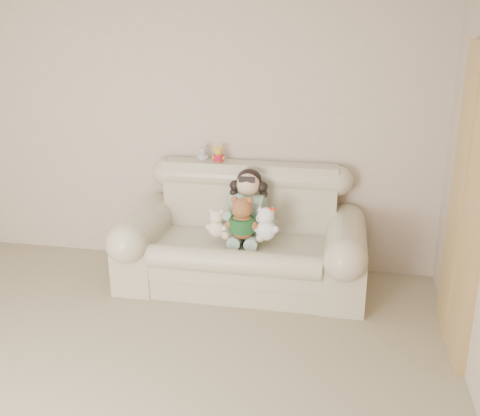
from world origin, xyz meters
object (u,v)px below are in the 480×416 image
at_px(seated_child, 248,204).
at_px(cream_teddy, 217,221).
at_px(sofa, 242,230).
at_px(white_cat, 266,220).
at_px(brown_teddy, 242,214).

relative_size(seated_child, cream_teddy, 2.17).
distance_m(sofa, white_cat, 0.31).
height_order(sofa, white_cat, sofa).
relative_size(sofa, white_cat, 6.13).
xyz_separation_m(seated_child, brown_teddy, (-0.01, -0.22, -0.02)).
relative_size(brown_teddy, white_cat, 1.25).
distance_m(seated_child, cream_teddy, 0.33).
height_order(sofa, brown_teddy, sofa).
bearing_deg(sofa, seated_child, 65.10).
xyz_separation_m(sofa, cream_teddy, (-0.19, -0.15, 0.13)).
bearing_deg(seated_child, white_cat, -40.10).
bearing_deg(white_cat, seated_child, 127.31).
bearing_deg(brown_teddy, cream_teddy, -169.50).
xyz_separation_m(brown_teddy, white_cat, (0.20, 0.01, -0.04)).
bearing_deg(brown_teddy, seated_child, 96.31).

